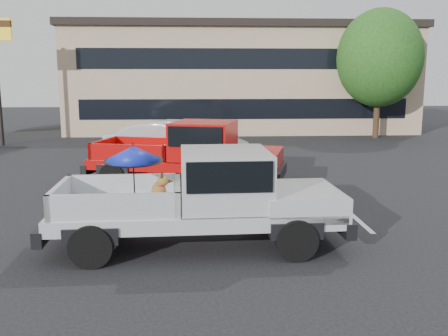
{
  "coord_description": "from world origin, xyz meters",
  "views": [
    {
      "loc": [
        -0.7,
        -10.35,
        3.25
      ],
      "look_at": [
        -0.1,
        0.27,
        1.3
      ],
      "focal_mm": 40.0,
      "sensor_mm": 36.0,
      "label": 1
    }
  ],
  "objects_px": {
    "red_pickup": "(198,151)",
    "silver_sedan": "(178,145)",
    "tree_right": "(380,58)",
    "silver_pickup": "(213,193)",
    "tree_back": "(294,59)"
  },
  "relations": [
    {
      "from": "red_pickup",
      "to": "silver_sedan",
      "type": "height_order",
      "value": "red_pickup"
    },
    {
      "from": "tree_right",
      "to": "red_pickup",
      "type": "relative_size",
      "value": 1.09
    },
    {
      "from": "tree_back",
      "to": "silver_sedan",
      "type": "distance_m",
      "value": 18.55
    },
    {
      "from": "red_pickup",
      "to": "silver_sedan",
      "type": "xyz_separation_m",
      "value": [
        -0.72,
        2.95,
        -0.22
      ]
    },
    {
      "from": "silver_pickup",
      "to": "red_pickup",
      "type": "distance_m",
      "value": 5.44
    },
    {
      "from": "tree_back",
      "to": "red_pickup",
      "type": "height_order",
      "value": "tree_back"
    },
    {
      "from": "red_pickup",
      "to": "silver_sedan",
      "type": "bearing_deg",
      "value": 119.06
    },
    {
      "from": "tree_right",
      "to": "silver_pickup",
      "type": "relative_size",
      "value": 1.18
    },
    {
      "from": "silver_sedan",
      "to": "tree_right",
      "type": "bearing_deg",
      "value": -28.29
    },
    {
      "from": "tree_right",
      "to": "tree_back",
      "type": "distance_m",
      "value": 8.55
    },
    {
      "from": "red_pickup",
      "to": "tree_right",
      "type": "bearing_deg",
      "value": 65.59
    },
    {
      "from": "tree_right",
      "to": "red_pickup",
      "type": "height_order",
      "value": "tree_right"
    },
    {
      "from": "silver_pickup",
      "to": "tree_right",
      "type": "bearing_deg",
      "value": 59.28
    },
    {
      "from": "tree_back",
      "to": "red_pickup",
      "type": "bearing_deg",
      "value": -108.72
    },
    {
      "from": "tree_right",
      "to": "tree_back",
      "type": "height_order",
      "value": "tree_back"
    }
  ]
}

